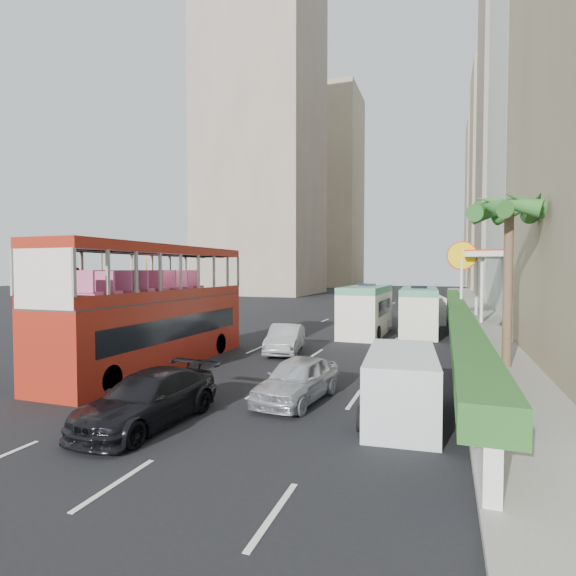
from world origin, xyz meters
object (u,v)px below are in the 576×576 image
at_px(car_black, 149,424).
at_px(shell_station, 507,286).
at_px(panel_van_near, 401,385).
at_px(minibus_near, 366,310).
at_px(car_silver_lane_a, 285,353).
at_px(panel_van_far, 429,309).
at_px(minibus_far, 419,311).
at_px(van_asset, 374,329).
at_px(car_silver_lane_b, 297,401).
at_px(double_decker_bus, 155,306).
at_px(palm_tree, 508,287).

relative_size(car_black, shell_station, 0.58).
bearing_deg(panel_van_near, minibus_near, 98.38).
xyz_separation_m(car_silver_lane_a, panel_van_far, (6.17, 15.86, 1.01)).
distance_m(minibus_far, panel_van_near, 16.91).
bearing_deg(van_asset, panel_van_far, 47.50).
xyz_separation_m(car_black, minibus_far, (5.77, 19.65, 1.44)).
bearing_deg(car_black, car_silver_lane_b, 50.14).
bearing_deg(minibus_near, shell_station, 50.82).
distance_m(car_silver_lane_a, van_asset, 10.68).
height_order(double_decker_bus, car_silver_lane_a, double_decker_bus).
bearing_deg(car_black, double_decker_bus, 127.29).
bearing_deg(car_silver_lane_a, double_decker_bus, -141.50).
height_order(minibus_near, palm_tree, palm_tree).
xyz_separation_m(car_silver_lane_b, panel_van_near, (3.18, -0.53, 0.90)).
xyz_separation_m(car_silver_lane_b, minibus_far, (2.73, 16.36, 1.44)).
height_order(van_asset, minibus_near, minibus_near).
relative_size(car_silver_lane_b, shell_station, 0.50).
bearing_deg(palm_tree, panel_van_near, -115.49).
distance_m(car_silver_lane_a, minibus_far, 10.75).
relative_size(car_silver_lane_b, panel_van_far, 0.79).
distance_m(minibus_near, palm_tree, 10.99).
bearing_deg(minibus_far, car_silver_lane_a, -125.21).
distance_m(car_silver_lane_a, car_silver_lane_b, 8.01).
bearing_deg(double_decker_bus, palm_tree, 16.16).
distance_m(car_black, minibus_near, 18.54).
distance_m(car_silver_lane_b, minibus_near, 15.07).
height_order(minibus_near, shell_station, shell_station).
bearing_deg(car_black, shell_station, 70.59).
height_order(car_silver_lane_b, car_black, car_silver_lane_b).
distance_m(minibus_near, panel_van_far, 9.00).
xyz_separation_m(car_black, palm_tree, (9.67, 10.02, 3.38)).
bearing_deg(car_silver_lane_a, van_asset, 64.89).
height_order(double_decker_bus, minibus_far, double_decker_bus).
relative_size(minibus_far, shell_station, 0.81).
relative_size(van_asset, panel_van_near, 0.95).
relative_size(van_asset, shell_station, 0.54).
height_order(double_decker_bus, minibus_near, double_decker_bus).
bearing_deg(minibus_far, car_black, -108.75).
bearing_deg(minibus_far, van_asset, 153.28).
height_order(panel_van_near, palm_tree, palm_tree).
bearing_deg(palm_tree, panel_van_far, 101.98).
bearing_deg(car_black, panel_van_near, 26.78).
distance_m(minibus_near, minibus_far, 3.39).
bearing_deg(minibus_far, minibus_near, -158.50).
xyz_separation_m(double_decker_bus, panel_van_far, (10.29, 20.54, -1.52)).
height_order(van_asset, minibus_far, minibus_far).
distance_m(car_black, panel_van_far, 27.28).
bearing_deg(car_silver_lane_a, minibus_far, 47.03).
xyz_separation_m(minibus_far, palm_tree, (3.90, -9.64, 1.94)).
relative_size(van_asset, minibus_near, 0.63).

